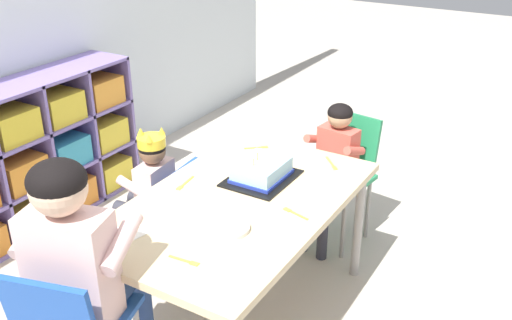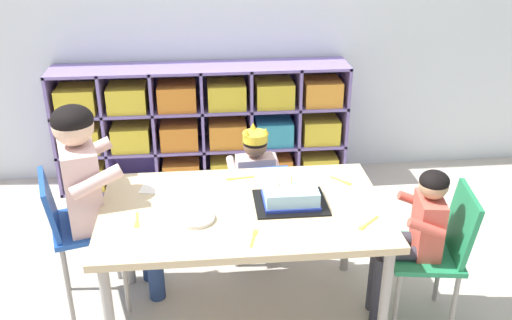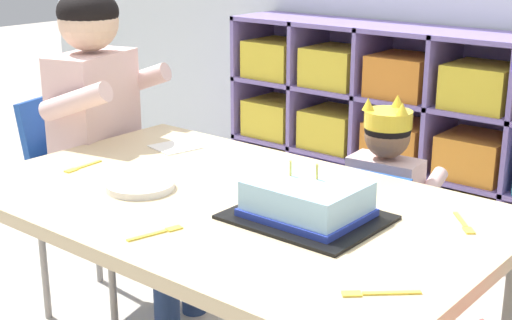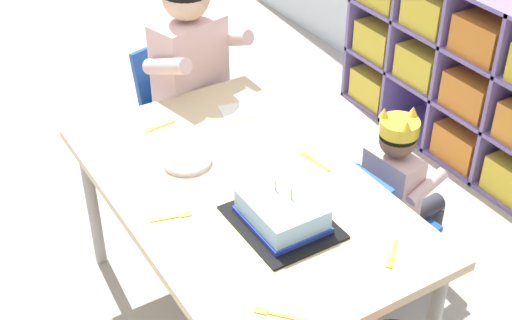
# 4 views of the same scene
# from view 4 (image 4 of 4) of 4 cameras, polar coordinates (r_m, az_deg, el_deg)

# --- Properties ---
(ground) EXTENTS (16.00, 16.00, 0.00)m
(ground) POSITION_cam_4_polar(r_m,az_deg,el_deg) (2.79, -0.98, -12.71)
(ground) COLOR #BCB2A3
(activity_table) EXTENTS (1.32, 0.80, 0.64)m
(activity_table) POSITION_cam_4_polar(r_m,az_deg,el_deg) (2.39, -1.12, -3.28)
(activity_table) COLOR #D1B789
(activity_table) RESTS_ON ground
(classroom_chair_blue) EXTENTS (0.35, 0.34, 0.64)m
(classroom_chair_blue) POSITION_cam_4_polar(r_m,az_deg,el_deg) (2.68, 9.51, -4.66)
(classroom_chair_blue) COLOR #1E4CA8
(classroom_chair_blue) RESTS_ON ground
(child_with_crown) EXTENTS (0.31, 0.31, 0.81)m
(child_with_crown) POSITION_cam_4_polar(r_m,az_deg,el_deg) (2.67, 11.43, -1.62)
(child_with_crown) COLOR beige
(child_with_crown) RESTS_ON ground
(classroom_chair_adult_side) EXTENTS (0.43, 0.44, 0.75)m
(classroom_chair_adult_side) POSITION_cam_4_polar(r_m,az_deg,el_deg) (3.11, -5.76, 4.27)
(classroom_chair_adult_side) COLOR #1E4CA8
(classroom_chair_adult_side) RESTS_ON ground
(adult_helper_seated) EXTENTS (0.47, 0.46, 1.09)m
(adult_helper_seated) POSITION_cam_4_polar(r_m,az_deg,el_deg) (2.93, -4.44, 6.95)
(adult_helper_seated) COLOR beige
(adult_helper_seated) RESTS_ON ground
(birthday_cake_on_tray) EXTENTS (0.34, 0.27, 0.13)m
(birthday_cake_on_tray) POSITION_cam_4_polar(r_m,az_deg,el_deg) (2.19, 2.10, -4.31)
(birthday_cake_on_tray) COLOR black
(birthday_cake_on_tray) RESTS_ON activity_table
(paper_plate_stack) EXTENTS (0.17, 0.17, 0.02)m
(paper_plate_stack) POSITION_cam_4_polar(r_m,az_deg,el_deg) (2.47, -5.59, -0.04)
(paper_plate_stack) COLOR white
(paper_plate_stack) RESTS_ON activity_table
(paper_napkin_square) EXTENTS (0.15, 0.15, 0.00)m
(paper_napkin_square) POSITION_cam_4_polar(r_m,az_deg,el_deg) (2.75, -1.50, 3.92)
(paper_napkin_square) COLOR white
(paper_napkin_square) RESTS_ON activity_table
(fork_scattered_mid_table) EXTENTS (0.02, 0.13, 0.00)m
(fork_scattered_mid_table) POSITION_cam_4_polar(r_m,az_deg,el_deg) (2.68, -7.80, 2.65)
(fork_scattered_mid_table) COLOR yellow
(fork_scattered_mid_table) RESTS_ON activity_table
(fork_near_child_seat) EXTENTS (0.14, 0.03, 0.00)m
(fork_near_child_seat) POSITION_cam_4_polar(r_m,az_deg,el_deg) (2.48, 4.62, -0.03)
(fork_near_child_seat) COLOR yellow
(fork_near_child_seat) RESTS_ON activity_table
(fork_by_napkin) EXTENTS (0.12, 0.11, 0.00)m
(fork_by_napkin) POSITION_cam_4_polar(r_m,az_deg,el_deg) (1.93, 1.70, -12.25)
(fork_by_napkin) COLOR yellow
(fork_by_napkin) RESTS_ON activity_table
(fork_at_table_front_edge) EXTENTS (0.05, 0.13, 0.00)m
(fork_at_table_front_edge) POSITION_cam_4_polar(r_m,az_deg,el_deg) (2.24, -6.58, -4.54)
(fork_at_table_front_edge) COLOR yellow
(fork_at_table_front_edge) RESTS_ON activity_table
(fork_beside_plate_stack) EXTENTS (0.09, 0.10, 0.00)m
(fork_beside_plate_stack) POSITION_cam_4_polar(r_m,az_deg,el_deg) (2.13, 10.83, -7.55)
(fork_beside_plate_stack) COLOR yellow
(fork_beside_plate_stack) RESTS_ON activity_table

